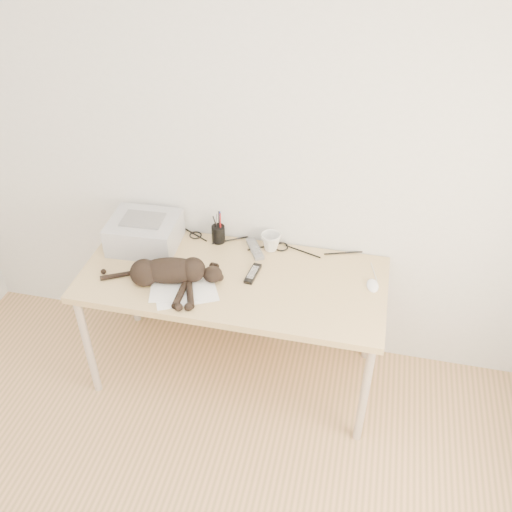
% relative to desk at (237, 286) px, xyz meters
% --- Properties ---
extents(wall_back, '(3.50, 0.00, 3.50)m').
position_rel_desk_xyz_m(wall_back, '(0.00, 0.27, 0.69)').
color(wall_back, silver).
rests_on(wall_back, floor).
extents(desk, '(1.60, 0.70, 0.74)m').
position_rel_desk_xyz_m(desk, '(0.00, 0.00, 0.00)').
color(desk, tan).
rests_on(desk, floor).
extents(printer, '(0.38, 0.33, 0.18)m').
position_rel_desk_xyz_m(printer, '(-0.55, 0.08, 0.22)').
color(printer, silver).
rests_on(printer, desk).
extents(papers, '(0.40, 0.33, 0.01)m').
position_rel_desk_xyz_m(papers, '(-0.22, -0.24, 0.14)').
color(papers, white).
rests_on(papers, desk).
extents(cat, '(0.65, 0.32, 0.15)m').
position_rel_desk_xyz_m(cat, '(-0.32, -0.20, 0.20)').
color(cat, black).
rests_on(cat, desk).
extents(mug, '(0.15, 0.15, 0.10)m').
position_rel_desk_xyz_m(mug, '(0.15, 0.19, 0.18)').
color(mug, silver).
rests_on(mug, desk).
extents(pen_cup, '(0.07, 0.07, 0.19)m').
position_rel_desk_xyz_m(pen_cup, '(-0.16, 0.20, 0.19)').
color(pen_cup, black).
rests_on(pen_cup, desk).
extents(remote_grey, '(0.14, 0.19, 0.02)m').
position_rel_desk_xyz_m(remote_grey, '(0.06, 0.16, 0.14)').
color(remote_grey, slate).
rests_on(remote_grey, desk).
extents(remote_black, '(0.06, 0.17, 0.02)m').
position_rel_desk_xyz_m(remote_black, '(0.10, -0.05, 0.14)').
color(remote_black, black).
rests_on(remote_black, desk).
extents(mouse, '(0.08, 0.11, 0.03)m').
position_rel_desk_xyz_m(mouse, '(0.72, -0.00, 0.15)').
color(mouse, white).
rests_on(mouse, desk).
extents(cable_tangle, '(1.36, 0.09, 0.01)m').
position_rel_desk_xyz_m(cable_tangle, '(0.00, 0.22, 0.14)').
color(cable_tangle, black).
rests_on(cable_tangle, desk).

